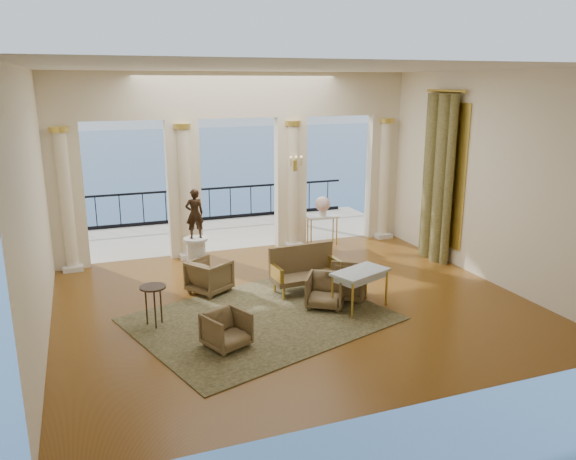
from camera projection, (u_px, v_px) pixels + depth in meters
name	position (u px, v px, depth m)	size (l,w,h in m)	color
floor	(293.00, 302.00, 11.18)	(9.00, 9.00, 0.00)	#51270C
room_walls	(317.00, 167.00, 9.43)	(9.00, 9.00, 9.00)	white
arcade	(238.00, 151.00, 13.98)	(9.00, 0.56, 4.50)	beige
terrace	(222.00, 234.00, 16.44)	(10.00, 3.60, 0.10)	#BBAE99
balustrade	(210.00, 207.00, 17.78)	(9.00, 0.06, 1.03)	black
palm_tree	(277.00, 88.00, 16.78)	(2.00, 2.00, 4.50)	#4C3823
sea	(114.00, 170.00, 67.06)	(160.00, 160.00, 0.00)	#2C4E83
curtain	(437.00, 178.00, 13.47)	(0.33, 1.40, 4.09)	#4E4B29
window_frame	(444.00, 174.00, 13.51)	(0.04, 1.60, 3.40)	gold
wall_sconce	(295.00, 164.00, 14.26)	(0.30, 0.11, 0.33)	gold
rug	(261.00, 319.00, 10.38)	(4.37, 3.40, 0.02)	#2B2F18
armchair_a	(226.00, 328.00, 9.22)	(0.65, 0.61, 0.67)	#4A3921
armchair_b	(325.00, 289.00, 10.89)	(0.70, 0.65, 0.72)	#4A3921
armchair_c	(346.00, 281.00, 11.30)	(0.74, 0.69, 0.76)	#4A3921
armchair_d	(209.00, 275.00, 11.64)	(0.75, 0.70, 0.77)	#4A3921
settee	(304.00, 269.00, 11.71)	(1.48, 0.69, 0.96)	#4A3921
game_table	(360.00, 275.00, 10.73)	(1.26, 0.98, 0.76)	#9FB4C6
pedestal	(197.00, 261.00, 12.16)	(0.55, 0.55, 1.01)	silver
statue	(195.00, 214.00, 11.89)	(0.39, 0.26, 1.07)	black
console_table	(322.00, 221.00, 14.97)	(0.86, 0.40, 0.80)	silver
urn	(323.00, 205.00, 14.86)	(0.40, 0.40, 0.53)	white
side_table	(153.00, 292.00, 9.94)	(0.47, 0.47, 0.76)	black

